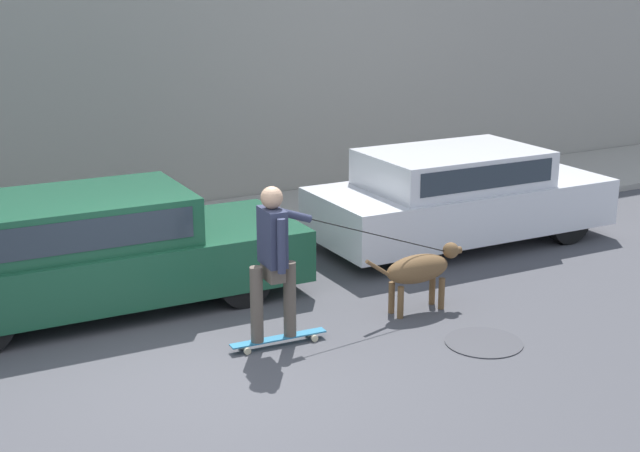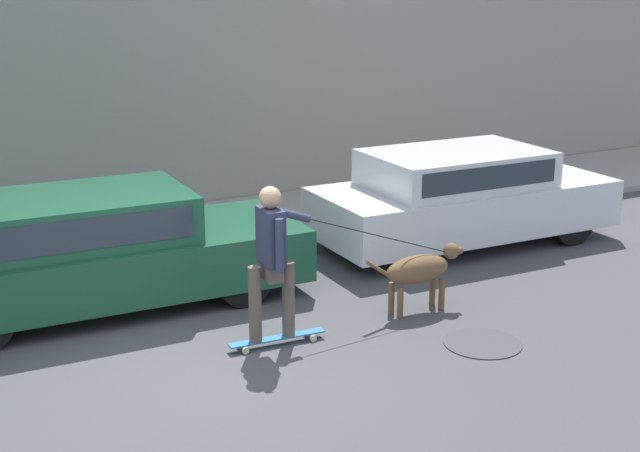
% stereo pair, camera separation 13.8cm
% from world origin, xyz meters
% --- Properties ---
extents(ground_plane, '(36.00, 36.00, 0.00)m').
position_xyz_m(ground_plane, '(0.00, 0.00, 0.00)').
color(ground_plane, '#47474C').
extents(back_wall, '(32.00, 0.30, 5.79)m').
position_xyz_m(back_wall, '(0.00, 5.84, 2.90)').
color(back_wall, '#9E998E').
rests_on(back_wall, ground_plane).
extents(sidewalk_curb, '(30.00, 2.49, 0.10)m').
position_xyz_m(sidewalk_curb, '(0.00, 4.43, 0.05)').
color(sidewalk_curb, '#A39E93').
rests_on(sidewalk_curb, ground_plane).
extents(parked_car_1, '(4.55, 1.82, 1.31)m').
position_xyz_m(parked_car_1, '(-0.36, 2.21, 0.63)').
color(parked_car_1, black).
rests_on(parked_car_1, ground_plane).
extents(parked_car_2, '(4.20, 1.80, 1.31)m').
position_xyz_m(parked_car_2, '(4.65, 2.21, 0.65)').
color(parked_car_2, black).
rests_on(parked_car_2, ground_plane).
extents(dog, '(1.26, 0.32, 0.73)m').
position_xyz_m(dog, '(2.70, 0.38, 0.48)').
color(dog, brown).
rests_on(dog, ground_plane).
extents(skateboarder, '(2.73, 0.53, 1.66)m').
position_xyz_m(skateboarder, '(0.87, 0.28, 0.95)').
color(skateboarder, beige).
rests_on(skateboarder, ground_plane).
extents(manhole_cover, '(0.79, 0.79, 0.01)m').
position_xyz_m(manhole_cover, '(2.75, -0.69, 0.01)').
color(manhole_cover, '#38383D').
rests_on(manhole_cover, ground_plane).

